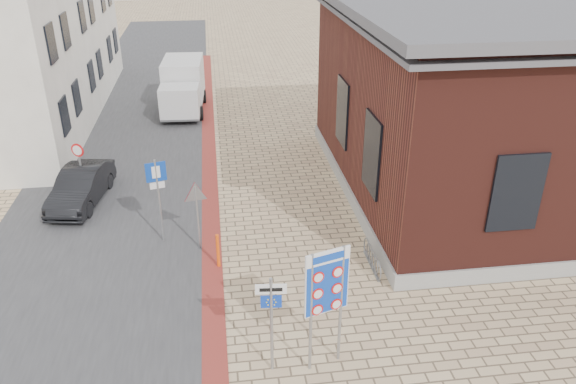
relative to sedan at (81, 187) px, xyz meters
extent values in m
plane|color=tan|center=(6.50, -7.55, -0.63)|extent=(120.00, 120.00, 0.00)
cube|color=#38383A|center=(1.00, 7.45, -0.62)|extent=(7.00, 60.00, 0.02)
cube|color=maroon|center=(4.50, 2.45, -0.61)|extent=(0.60, 40.00, 0.02)
cube|color=gray|center=(15.50, -0.55, -0.38)|extent=(12.15, 12.15, 0.50)
cube|color=#4C1E18|center=(15.50, -0.55, 2.87)|extent=(12.00, 12.00, 6.00)
cube|color=#515056|center=(15.50, -0.55, 6.02)|extent=(13.00, 13.00, 0.30)
cube|color=#515056|center=(15.50, -0.55, 5.62)|extent=(12.70, 12.70, 0.15)
cube|color=black|center=(9.48, -3.55, 2.17)|extent=(0.12, 1.60, 2.40)
cube|color=black|center=(9.48, 0.45, 2.17)|extent=(0.12, 1.60, 2.40)
cube|color=black|center=(12.50, -6.57, 2.17)|extent=(1.40, 0.12, 2.20)
cube|color=black|center=(-0.98, 3.25, 1.57)|extent=(0.10, 1.10, 1.40)
cube|color=black|center=(-0.98, 5.65, 1.57)|extent=(0.10, 1.10, 1.40)
cube|color=black|center=(-0.98, 3.25, 4.37)|extent=(0.10, 1.10, 1.40)
cube|color=black|center=(-0.98, 5.65, 4.37)|extent=(0.10, 1.10, 1.40)
cube|color=beige|center=(-4.50, 10.45, 3.77)|extent=(7.00, 6.00, 8.80)
cube|color=black|center=(-0.98, 9.25, 1.57)|extent=(0.10, 1.10, 1.40)
cube|color=black|center=(-0.98, 11.65, 1.57)|extent=(0.10, 1.10, 1.40)
cube|color=black|center=(-0.98, 9.25, 4.37)|extent=(0.10, 1.10, 1.40)
cube|color=black|center=(-0.98, 11.65, 4.37)|extent=(0.10, 1.10, 1.40)
cube|color=beige|center=(-4.50, 16.45, 3.37)|extent=(7.00, 6.00, 8.00)
cube|color=black|center=(-0.98, 15.25, 1.57)|extent=(0.10, 1.10, 1.40)
cube|color=black|center=(-0.98, 17.65, 1.57)|extent=(0.10, 1.10, 1.40)
torus|color=slate|center=(9.15, -5.95, -0.35)|extent=(0.04, 0.60, 0.60)
torus|color=slate|center=(9.15, -5.65, -0.35)|extent=(0.04, 0.60, 0.60)
torus|color=slate|center=(9.15, -5.35, -0.35)|extent=(0.04, 0.60, 0.60)
torus|color=slate|center=(9.15, -5.05, -0.35)|extent=(0.04, 0.60, 0.60)
torus|color=slate|center=(9.15, -4.75, -0.35)|extent=(0.04, 0.60, 0.60)
cube|color=slate|center=(9.15, -5.35, -0.61)|extent=(0.08, 1.60, 0.04)
imported|color=black|center=(0.00, 0.00, 0.00)|extent=(1.92, 3.97, 1.25)
cube|color=slate|center=(3.30, 9.84, -0.23)|extent=(2.13, 4.91, 0.22)
cube|color=silver|center=(3.21, 8.15, 0.49)|extent=(1.95, 1.62, 1.43)
cube|color=black|center=(3.17, 7.48, 0.76)|extent=(1.70, 0.17, 0.71)
cube|color=silver|center=(3.34, 10.64, 0.93)|extent=(2.13, 3.31, 1.96)
cylinder|color=black|center=(2.29, 8.47, -0.27)|extent=(0.26, 0.72, 0.71)
cylinder|color=black|center=(4.16, 8.37, -0.27)|extent=(0.26, 0.72, 0.71)
cylinder|color=black|center=(2.44, 11.32, -0.27)|extent=(0.26, 0.72, 0.71)
cylinder|color=black|center=(4.31, 11.22, -0.27)|extent=(0.26, 0.72, 0.71)
cylinder|color=gray|center=(6.65, -9.16, 0.91)|extent=(0.07, 0.07, 3.08)
cylinder|color=gray|center=(7.35, -8.94, 0.91)|extent=(0.07, 0.07, 3.08)
cube|color=white|center=(7.00, -9.05, 1.66)|extent=(1.02, 0.36, 1.58)
cube|color=#0F3FB5|center=(7.00, -9.05, 1.66)|extent=(0.98, 0.35, 1.54)
cube|color=white|center=(7.00, -9.05, 2.29)|extent=(0.98, 0.35, 0.30)
cylinder|color=gray|center=(5.80, -9.05, 0.62)|extent=(0.07, 0.07, 2.49)
cube|color=white|center=(5.80, -9.05, 1.59)|extent=(0.67, 0.10, 0.24)
cube|color=#0F38B7|center=(5.80, -9.05, 1.27)|extent=(0.46, 0.08, 0.30)
cylinder|color=gray|center=(3.00, -3.05, 0.77)|extent=(0.07, 0.07, 2.78)
cube|color=#0D3CA6|center=(3.00, -3.05, 1.77)|extent=(0.60, 0.19, 0.61)
cube|color=white|center=(3.00, -3.05, 1.32)|extent=(0.44, 0.15, 0.20)
cylinder|color=gray|center=(4.14, -3.62, 0.44)|extent=(0.07, 0.07, 2.13)
cylinder|color=gray|center=(0.00, 0.45, 0.41)|extent=(0.07, 0.07, 2.08)
cylinder|color=red|center=(0.00, 0.45, 1.22)|extent=(0.46, 0.23, 0.49)
cylinder|color=#FF540D|center=(4.70, -4.75, -0.09)|extent=(0.12, 0.12, 1.08)
camera|label=1|loc=(4.85, -18.65, 8.71)|focal=35.00mm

